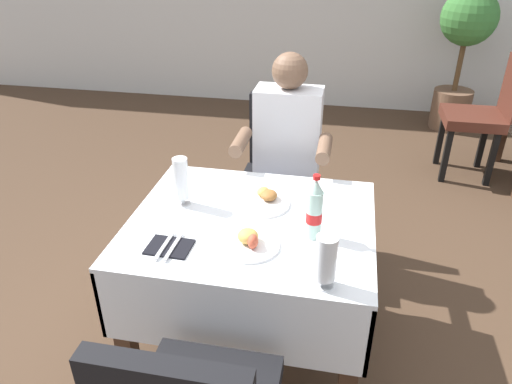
{
  "coord_description": "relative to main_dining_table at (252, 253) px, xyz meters",
  "views": [
    {
      "loc": [
        0.48,
        -1.61,
        1.82
      ],
      "look_at": [
        0.13,
        0.17,
        0.81
      ],
      "focal_mm": 33.68,
      "sensor_mm": 36.0,
      "label": 1
    }
  ],
  "objects": [
    {
      "name": "chair_far_diner_seat",
      "position": [
        0.0,
        0.83,
        -0.0
      ],
      "size": [
        0.44,
        0.5,
        0.97
      ],
      "color": "black",
      "rests_on": "ground"
    },
    {
      "name": "plate_far_diner",
      "position": [
        0.03,
        0.15,
        0.19
      ],
      "size": [
        0.25,
        0.25,
        0.05
      ],
      "color": "white",
      "rests_on": "main_dining_table"
    },
    {
      "name": "background_chair_left",
      "position": [
        1.42,
        2.17,
        -0.0
      ],
      "size": [
        0.5,
        0.44,
        0.97
      ],
      "color": "#4C2319",
      "rests_on": "ground"
    },
    {
      "name": "napkin_cutlery_set",
      "position": [
        -0.27,
        -0.26,
        0.18
      ],
      "size": [
        0.17,
        0.19,
        0.01
      ],
      "color": "black",
      "rests_on": "main_dining_table"
    },
    {
      "name": "ground_plane",
      "position": [
        -0.13,
        -0.07,
        -0.56
      ],
      "size": [
        11.0,
        11.0,
        0.0
      ],
      "primitive_type": "plane",
      "color": "#473323"
    },
    {
      "name": "beer_glass_left",
      "position": [
        0.33,
        -0.37,
        0.28
      ],
      "size": [
        0.07,
        0.07,
        0.2
      ],
      "color": "white",
      "rests_on": "main_dining_table"
    },
    {
      "name": "beer_glass_middle",
      "position": [
        -0.33,
        0.07,
        0.29
      ],
      "size": [
        0.07,
        0.07,
        0.22
      ],
      "color": "white",
      "rests_on": "main_dining_table"
    },
    {
      "name": "potted_plant_corner",
      "position": [
        1.39,
        3.26,
        0.27
      ],
      "size": [
        0.52,
        0.52,
        1.34
      ],
      "color": "brown",
      "rests_on": "ground"
    },
    {
      "name": "cola_bottle_primary",
      "position": [
        0.27,
        -0.07,
        0.29
      ],
      "size": [
        0.06,
        0.06,
        0.28
      ],
      "color": "silver",
      "rests_on": "main_dining_table"
    },
    {
      "name": "seated_diner_far",
      "position": [
        0.05,
        0.72,
        0.15
      ],
      "size": [
        0.5,
        0.46,
        1.26
      ],
      "color": "#282D42",
      "rests_on": "ground"
    },
    {
      "name": "main_dining_table",
      "position": [
        0.0,
        0.0,
        0.0
      ],
      "size": [
        1.03,
        0.88,
        0.73
      ],
      "color": "white",
      "rests_on": "ground"
    },
    {
      "name": "plate_near_camera",
      "position": [
        0.03,
        -0.19,
        0.19
      ],
      "size": [
        0.24,
        0.24,
        0.07
      ],
      "color": "white",
      "rests_on": "main_dining_table"
    }
  ]
}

